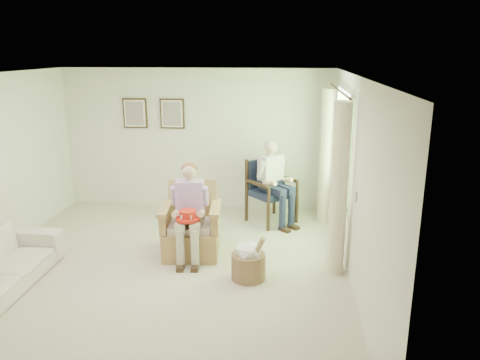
{
  "coord_description": "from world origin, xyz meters",
  "views": [
    {
      "loc": [
        1.6,
        -5.7,
        2.91
      ],
      "look_at": [
        0.97,
        0.93,
        1.05
      ],
      "focal_mm": 35.0,
      "sensor_mm": 36.0,
      "label": 1
    }
  ],
  "objects_px": {
    "person_dark": "(272,176)",
    "red_hat": "(188,216)",
    "wicker_armchair": "(192,232)",
    "person_wicker": "(189,205)",
    "hatbox": "(249,260)",
    "wood_armchair": "(272,188)"
  },
  "relations": [
    {
      "from": "person_dark",
      "to": "red_hat",
      "type": "xyz_separation_m",
      "value": [
        -1.1,
        -1.68,
        -0.14
      ]
    },
    {
      "from": "person_wicker",
      "to": "red_hat",
      "type": "height_order",
      "value": "person_wicker"
    },
    {
      "from": "person_wicker",
      "to": "person_dark",
      "type": "xyz_separation_m",
      "value": [
        1.13,
        1.48,
        0.05
      ]
    },
    {
      "from": "person_dark",
      "to": "red_hat",
      "type": "bearing_deg",
      "value": -165.22
    },
    {
      "from": "wicker_armchair",
      "to": "person_dark",
      "type": "relative_size",
      "value": 0.74
    },
    {
      "from": "wicker_armchair",
      "to": "red_hat",
      "type": "xyz_separation_m",
      "value": [
        0.02,
        -0.34,
        0.37
      ]
    },
    {
      "from": "person_dark",
      "to": "wood_armchair",
      "type": "bearing_deg",
      "value": 48.03
    },
    {
      "from": "wood_armchair",
      "to": "hatbox",
      "type": "height_order",
      "value": "wood_armchair"
    },
    {
      "from": "person_dark",
      "to": "wicker_armchair",
      "type": "bearing_deg",
      "value": -172.0
    },
    {
      "from": "wicker_armchair",
      "to": "person_wicker",
      "type": "distance_m",
      "value": 0.48
    },
    {
      "from": "person_dark",
      "to": "hatbox",
      "type": "distance_m",
      "value": 2.16
    },
    {
      "from": "person_wicker",
      "to": "person_dark",
      "type": "distance_m",
      "value": 1.86
    },
    {
      "from": "wood_armchair",
      "to": "person_wicker",
      "type": "relative_size",
      "value": 0.79
    },
    {
      "from": "red_hat",
      "to": "hatbox",
      "type": "relative_size",
      "value": 0.51
    },
    {
      "from": "wicker_armchair",
      "to": "red_hat",
      "type": "relative_size",
      "value": 3.12
    },
    {
      "from": "person_wicker",
      "to": "person_dark",
      "type": "height_order",
      "value": "person_dark"
    },
    {
      "from": "wood_armchair",
      "to": "person_wicker",
      "type": "height_order",
      "value": "person_wicker"
    },
    {
      "from": "hatbox",
      "to": "red_hat",
      "type": "bearing_deg",
      "value": 156.28
    },
    {
      "from": "wicker_armchair",
      "to": "person_dark",
      "type": "distance_m",
      "value": 1.82
    },
    {
      "from": "red_hat",
      "to": "hatbox",
      "type": "bearing_deg",
      "value": -23.72
    },
    {
      "from": "wood_armchair",
      "to": "hatbox",
      "type": "relative_size",
      "value": 1.63
    },
    {
      "from": "wood_armchair",
      "to": "hatbox",
      "type": "distance_m",
      "value": 2.28
    }
  ]
}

